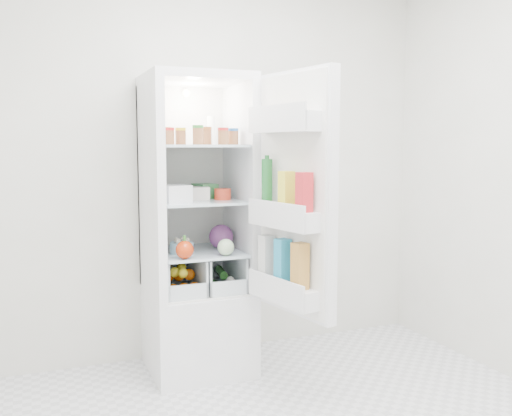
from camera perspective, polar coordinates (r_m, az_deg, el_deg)
name	(u,v)px	position (r m, az deg, el deg)	size (l,w,h in m)	color
room_walls	(322,94)	(2.41, 6.61, 11.23)	(3.02, 3.02, 2.61)	beige
refrigerator	(195,262)	(3.56, -6.08, -5.40)	(0.60, 0.60, 1.80)	white
shelf_low	(198,252)	(3.49, -5.81, -4.39)	(0.49, 0.53, 0.01)	silver
shelf_mid	(198,201)	(3.44, -5.87, 0.69)	(0.49, 0.53, 0.01)	silver
shelf_top	(197,146)	(3.43, -5.93, 6.19)	(0.49, 0.53, 0.01)	silver
crisper_left	(179,275)	(3.48, -7.74, -6.62)	(0.23, 0.46, 0.22)	silver
crisper_right	(217,271)	(3.55, -3.87, -6.34)	(0.23, 0.46, 0.22)	silver
condiment_jars	(198,137)	(3.37, -5.84, 7.04)	(0.46, 0.34, 0.08)	#B21919
squeeze_bottle	(211,131)	(3.61, -4.51, 7.72)	(0.05, 0.05, 0.18)	white
tub_white	(174,194)	(3.29, -8.21, 1.41)	(0.16, 0.16, 0.10)	silver
tub_cream	(197,193)	(3.47, -5.87, 1.49)	(0.13, 0.13, 0.08)	silver
tin_red	(223,194)	(3.45, -3.36, 1.40)	(0.10, 0.10, 0.07)	red
tub_green	(205,191)	(3.57, -5.14, 1.73)	(0.11, 0.16, 0.09)	#41904D
red_cabbage	(221,237)	(3.54, -3.51, -2.87)	(0.15, 0.15, 0.15)	#4F1E58
bell_pepper	(185,250)	(3.24, -7.14, -4.17)	(0.10, 0.10, 0.10)	red
mushroom_bowl	(182,248)	(3.41, -7.43, -3.97)	(0.14, 0.14, 0.07)	#8BBBCF
salad_bag	(226,247)	(3.31, -3.03, -3.94)	(0.10, 0.10, 0.10)	#ABCB98
citrus_pile	(181,279)	(3.43, -7.53, -7.09)	(0.20, 0.24, 0.16)	orange
veg_pile	(218,279)	(3.56, -3.78, -7.07)	(0.16, 0.30, 0.10)	#1C531B
fridge_door	(292,200)	(3.03, 3.65, 0.79)	(0.28, 0.60, 1.30)	white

